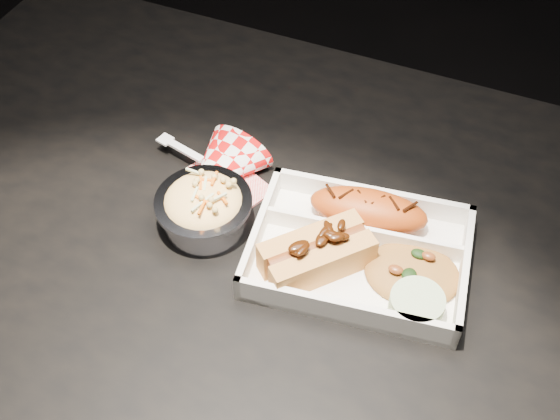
% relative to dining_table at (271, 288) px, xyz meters
% --- Properties ---
extents(dining_table, '(1.20, 0.80, 0.75)m').
position_rel_dining_table_xyz_m(dining_table, '(0.00, 0.00, 0.00)').
color(dining_table, black).
rests_on(dining_table, ground).
extents(food_tray, '(0.27, 0.21, 0.04)m').
position_rel_dining_table_xyz_m(food_tray, '(0.10, 0.02, 0.10)').
color(food_tray, white).
rests_on(food_tray, dining_table).
extents(fried_pastry, '(0.15, 0.08, 0.04)m').
position_rel_dining_table_xyz_m(fried_pastry, '(0.10, 0.08, 0.12)').
color(fried_pastry, '#AF4411').
rests_on(fried_pastry, food_tray).
extents(hotdog, '(0.13, 0.13, 0.06)m').
position_rel_dining_table_xyz_m(hotdog, '(0.06, -0.01, 0.12)').
color(hotdog, '#D69249').
rests_on(hotdog, food_tray).
extents(fried_rice_mound, '(0.12, 0.11, 0.03)m').
position_rel_dining_table_xyz_m(fried_rice_mound, '(0.17, 0.02, 0.11)').
color(fried_rice_mound, '#AC7032').
rests_on(fried_rice_mound, food_tray).
extents(cupcake_liner, '(0.06, 0.06, 0.03)m').
position_rel_dining_table_xyz_m(cupcake_liner, '(0.19, -0.03, 0.11)').
color(cupcake_liner, '#B0C897').
rests_on(cupcake_liner, food_tray).
extents(foil_coleslaw_cup, '(0.12, 0.12, 0.07)m').
position_rel_dining_table_xyz_m(foil_coleslaw_cup, '(-0.09, 0.00, 0.12)').
color(foil_coleslaw_cup, silver).
rests_on(foil_coleslaw_cup, dining_table).
extents(napkin_fork, '(0.18, 0.14, 0.10)m').
position_rel_dining_table_xyz_m(napkin_fork, '(-0.11, 0.07, 0.11)').
color(napkin_fork, red).
rests_on(napkin_fork, dining_table).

